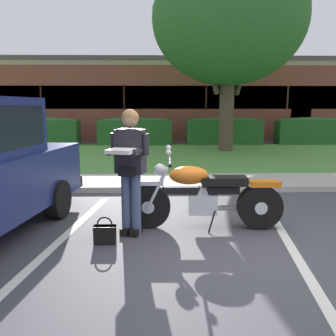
# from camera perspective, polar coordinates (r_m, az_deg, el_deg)

# --- Properties ---
(ground_plane) EXTENTS (140.00, 140.00, 0.00)m
(ground_plane) POSITION_cam_1_polar(r_m,az_deg,el_deg) (4.75, 9.70, -11.98)
(ground_plane) COLOR #424247
(curb_strip) EXTENTS (60.00, 0.20, 0.12)m
(curb_strip) POSITION_cam_1_polar(r_m,az_deg,el_deg) (7.52, 5.51, -3.27)
(curb_strip) COLOR #ADA89E
(curb_strip) RESTS_ON ground
(concrete_walk) EXTENTS (60.00, 1.50, 0.08)m
(concrete_walk) POSITION_cam_1_polar(r_m,az_deg,el_deg) (8.35, 4.83, -2.08)
(concrete_walk) COLOR #ADA89E
(concrete_walk) RESTS_ON ground
(grass_lawn) EXTENTS (60.00, 7.16, 0.06)m
(grass_lawn) POSITION_cam_1_polar(r_m,az_deg,el_deg) (12.60, 2.77, 1.92)
(grass_lawn) COLOR #518E3D
(grass_lawn) RESTS_ON ground
(stall_stripe_0) EXTENTS (0.68, 4.38, 0.01)m
(stall_stripe_0) POSITION_cam_1_polar(r_m,az_deg,el_deg) (5.03, -16.73, -10.96)
(stall_stripe_0) COLOR silver
(stall_stripe_0) RESTS_ON ground
(stall_stripe_1) EXTENTS (0.68, 4.38, 0.01)m
(stall_stripe_1) POSITION_cam_1_polar(r_m,az_deg,el_deg) (5.13, 18.11, -10.62)
(stall_stripe_1) COLOR silver
(stall_stripe_1) RESTS_ON ground
(motorcycle) EXTENTS (2.24, 0.82, 1.18)m
(motorcycle) POSITION_cam_1_polar(r_m,az_deg,el_deg) (5.23, 6.65, -4.33)
(motorcycle) COLOR black
(motorcycle) RESTS_ON ground
(rider_person) EXTENTS (0.54, 0.65, 1.70)m
(rider_person) POSITION_cam_1_polar(r_m,az_deg,el_deg) (4.86, -5.99, 0.93)
(rider_person) COLOR black
(rider_person) RESTS_ON ground
(handbag) EXTENTS (0.28, 0.13, 0.36)m
(handbag) POSITION_cam_1_polar(r_m,az_deg,el_deg) (4.78, -9.88, -9.99)
(handbag) COLOR black
(handbag) RESTS_ON ground
(shade_tree) EXTENTS (5.56, 5.56, 7.20)m
(shade_tree) POSITION_cam_1_polar(r_m,az_deg,el_deg) (14.28, 9.55, 22.06)
(shade_tree) COLOR #4C3D2D
(shade_tree) RESTS_ON ground
(hedge_left) EXTENTS (2.92, 0.90, 1.24)m
(hedge_left) POSITION_cam_1_polar(r_m,az_deg,el_deg) (16.95, -18.69, 5.55)
(hedge_left) COLOR #235623
(hedge_left) RESTS_ON ground
(hedge_center_left) EXTENTS (3.23, 0.90, 1.24)m
(hedge_center_left) POSITION_cam_1_polar(r_m,az_deg,el_deg) (16.22, -5.18, 5.85)
(hedge_center_left) COLOR #235623
(hedge_center_left) RESTS_ON ground
(hedge_center_right) EXTENTS (3.33, 0.90, 1.24)m
(hedge_center_right) POSITION_cam_1_polar(r_m,az_deg,el_deg) (16.43, 8.78, 5.83)
(hedge_center_right) COLOR #235623
(hedge_center_right) RESTS_ON ground
(hedge_right) EXTENTS (3.15, 0.90, 1.24)m
(hedge_right) POSITION_cam_1_polar(r_m,az_deg,el_deg) (17.55, 21.66, 5.50)
(hedge_right) COLOR #235623
(hedge_right) RESTS_ON ground
(brick_building) EXTENTS (23.48, 9.97, 4.08)m
(brick_building) POSITION_cam_1_polar(r_m,az_deg,el_deg) (22.77, 4.44, 10.49)
(brick_building) COLOR brown
(brick_building) RESTS_ON ground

